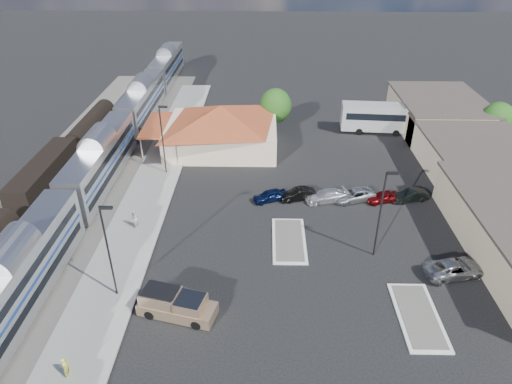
{
  "coord_description": "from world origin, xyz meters",
  "views": [
    {
      "loc": [
        1.48,
        -34.82,
        27.39
      ],
      "look_at": [
        0.59,
        6.82,
        2.8
      ],
      "focal_mm": 32.0,
      "sensor_mm": 36.0,
      "label": 1
    }
  ],
  "objects_px": {
    "pickup_truck": "(177,305)",
    "coach_bus": "(387,117)",
    "station_depot": "(221,127)",
    "suv": "(454,268)"
  },
  "relations": [
    {
      "from": "pickup_truck",
      "to": "suv",
      "type": "height_order",
      "value": "pickup_truck"
    },
    {
      "from": "pickup_truck",
      "to": "coach_bus",
      "type": "distance_m",
      "value": 45.58
    },
    {
      "from": "station_depot",
      "to": "pickup_truck",
      "type": "distance_m",
      "value": 32.21
    },
    {
      "from": "station_depot",
      "to": "coach_bus",
      "type": "distance_m",
      "value": 25.0
    },
    {
      "from": "station_depot",
      "to": "coach_bus",
      "type": "relative_size",
      "value": 1.34
    },
    {
      "from": "suv",
      "to": "coach_bus",
      "type": "relative_size",
      "value": 0.4
    },
    {
      "from": "station_depot",
      "to": "pickup_truck",
      "type": "xyz_separation_m",
      "value": [
        -0.85,
        -32.13,
        -2.11
      ]
    },
    {
      "from": "station_depot",
      "to": "suv",
      "type": "relative_size",
      "value": 3.38
    },
    {
      "from": "station_depot",
      "to": "coach_bus",
      "type": "bearing_deg",
      "value": 13.55
    },
    {
      "from": "pickup_truck",
      "to": "coach_bus",
      "type": "xyz_separation_m",
      "value": [
        25.14,
        37.99,
        1.48
      ]
    }
  ]
}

